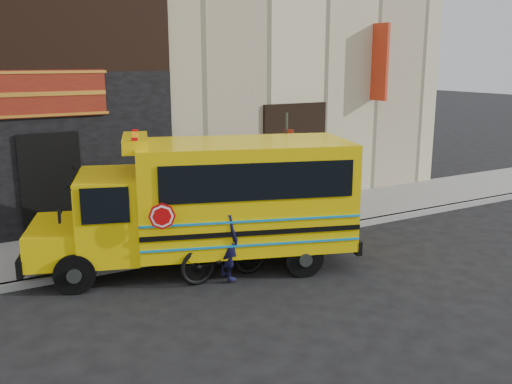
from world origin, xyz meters
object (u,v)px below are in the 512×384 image
object	(u,v)px
school_bus	(213,199)
cyclist	(227,240)
sign_pole	(287,170)
bicycle	(225,252)

from	to	relation	value
school_bus	cyclist	bearing A→B (deg)	-98.38
sign_pole	cyclist	world-z (taller)	sign_pole
school_bus	sign_pole	size ratio (longest dim) A/B	2.28
sign_pole	school_bus	bearing A→B (deg)	-158.32
bicycle	cyclist	size ratio (longest dim) A/B	1.12
school_bus	bicycle	size ratio (longest dim) A/B	3.65
sign_pole	cyclist	bearing A→B (deg)	-144.37
school_bus	bicycle	distance (m)	1.24
school_bus	bicycle	bearing A→B (deg)	-100.32
school_bus	bicycle	world-z (taller)	school_bus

